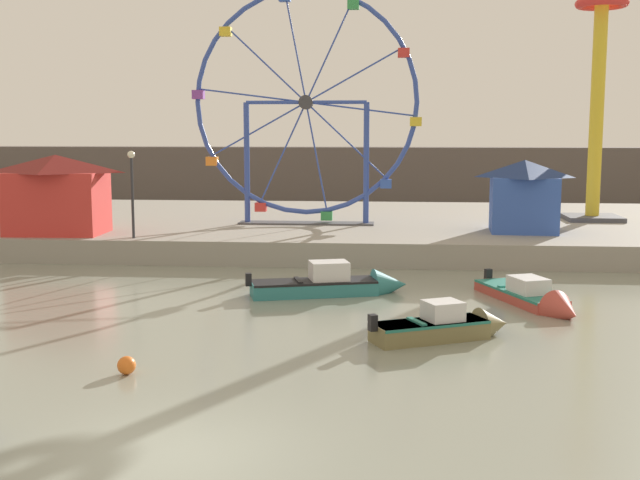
% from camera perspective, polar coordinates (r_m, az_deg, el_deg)
% --- Properties ---
extents(ground_plane, '(240.00, 240.00, 0.00)m').
position_cam_1_polar(ground_plane, '(15.06, -10.13, -14.70)').
color(ground_plane, gray).
extents(quay_promenade, '(110.00, 19.73, 1.07)m').
position_cam_1_polar(quay_promenade, '(43.23, -0.07, 0.92)').
color(quay_promenade, gray).
rests_on(quay_promenade, ground_plane).
extents(distant_town_skyline, '(140.00, 3.00, 4.40)m').
position_cam_1_polar(distant_town_skyline, '(64.15, 1.57, 4.67)').
color(distant_town_skyline, '#564C47').
rests_on(distant_town_skyline, ground_plane).
extents(motorboat_faded_red, '(3.07, 5.47, 1.28)m').
position_cam_1_polar(motorboat_faded_red, '(27.20, 15.07, -4.04)').
color(motorboat_faded_red, '#B24238').
rests_on(motorboat_faded_red, ground_plane).
extents(motorboat_teal_painted, '(5.74, 2.70, 1.51)m').
position_cam_1_polar(motorboat_teal_painted, '(28.20, 1.29, -3.15)').
color(motorboat_teal_painted, teal).
rests_on(motorboat_teal_painted, ground_plane).
extents(motorboat_olive_wood, '(4.16, 2.74, 1.31)m').
position_cam_1_polar(motorboat_olive_wood, '(22.59, 9.11, -6.06)').
color(motorboat_olive_wood, olive).
rests_on(motorboat_olive_wood, ground_plane).
extents(ferris_wheel_blue_frame, '(11.34, 1.20, 11.58)m').
position_cam_1_polar(ferris_wheel_blue_frame, '(39.94, -1.00, 9.48)').
color(ferris_wheel_blue_frame, '#334CA8').
rests_on(ferris_wheel_blue_frame, quay_promenade).
extents(drop_tower_yellow_tower, '(2.80, 2.80, 14.37)m').
position_cam_1_polar(drop_tower_yellow_tower, '(44.09, 19.21, 10.77)').
color(drop_tower_yellow_tower, gold).
rests_on(drop_tower_yellow_tower, quay_promenade).
extents(carnival_booth_red_striped, '(4.65, 3.20, 3.58)m').
position_cam_1_polar(carnival_booth_red_striped, '(38.07, -18.25, 3.20)').
color(carnival_booth_red_striped, red).
rests_on(carnival_booth_red_striped, quay_promenade).
extents(carnival_booth_blue_tent, '(3.44, 3.14, 3.32)m').
position_cam_1_polar(carnival_booth_blue_tent, '(38.00, 14.32, 3.15)').
color(carnival_booth_blue_tent, '#3356B7').
rests_on(carnival_booth_blue_tent, quay_promenade).
extents(promenade_lamp_near, '(0.32, 0.32, 3.79)m').
position_cam_1_polar(promenade_lamp_near, '(35.56, -13.25, 4.10)').
color(promenade_lamp_near, '#2D2D33').
rests_on(promenade_lamp_near, quay_promenade).
extents(mooring_buoy_orange, '(0.44, 0.44, 0.44)m').
position_cam_1_polar(mooring_buoy_orange, '(19.69, -13.62, -8.67)').
color(mooring_buoy_orange, orange).
rests_on(mooring_buoy_orange, ground_plane).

